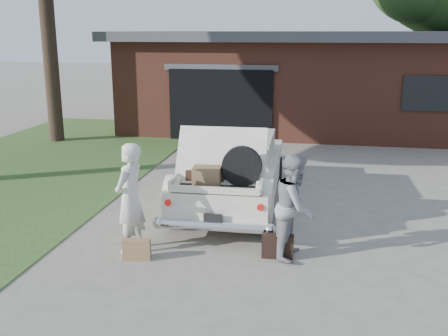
# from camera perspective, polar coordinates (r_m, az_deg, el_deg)

# --- Properties ---
(ground) EXTENTS (90.00, 90.00, 0.00)m
(ground) POSITION_cam_1_polar(r_m,az_deg,el_deg) (8.57, -0.75, -8.14)
(ground) COLOR gray
(ground) RESTS_ON ground
(grass_strip) EXTENTS (6.00, 16.00, 0.02)m
(grass_strip) POSITION_cam_1_polar(r_m,az_deg,el_deg) (13.28, -21.92, -0.83)
(grass_strip) COLOR #2D4C1E
(grass_strip) RESTS_ON ground
(house) EXTENTS (12.80, 7.80, 3.30)m
(house) POSITION_cam_1_polar(r_m,az_deg,el_deg) (19.29, 9.03, 9.63)
(house) COLOR brown
(house) RESTS_ON ground
(sedan) EXTENTS (1.93, 4.65, 1.75)m
(sedan) POSITION_cam_1_polar(r_m,az_deg,el_deg) (10.27, 0.99, -0.25)
(sedan) COLOR white
(sedan) RESTS_ON ground
(woman_left) EXTENTS (0.51, 0.69, 1.71)m
(woman_left) POSITION_cam_1_polar(r_m,az_deg,el_deg) (8.14, -10.20, -3.23)
(woman_left) COLOR silver
(woman_left) RESTS_ON ground
(woman_right) EXTENTS (0.71, 0.85, 1.59)m
(woman_right) POSITION_cam_1_polar(r_m,az_deg,el_deg) (7.89, 7.71, -4.15)
(woman_right) COLOR gray
(woman_right) RESTS_ON ground
(suitcase_left) EXTENTS (0.43, 0.20, 0.32)m
(suitcase_left) POSITION_cam_1_polar(r_m,az_deg,el_deg) (8.03, -9.50, -8.74)
(suitcase_left) COLOR #96744C
(suitcase_left) RESTS_ON ground
(suitcase_right) EXTENTS (0.48, 0.15, 0.37)m
(suitcase_right) POSITION_cam_1_polar(r_m,az_deg,el_deg) (8.02, 5.87, -8.48)
(suitcase_right) COLOR black
(suitcase_right) RESTS_ON ground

